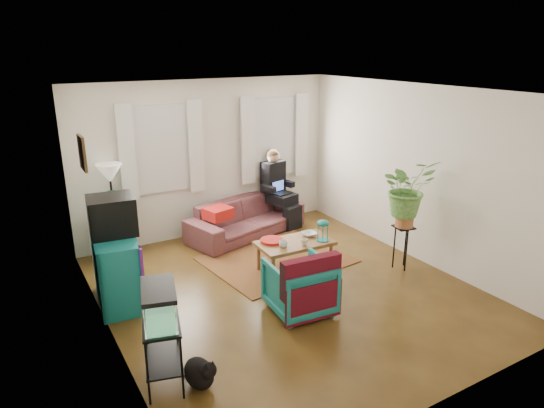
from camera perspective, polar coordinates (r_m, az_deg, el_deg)
floor at (r=6.55m, az=1.80°, el=-10.13°), size 4.50×5.00×0.01m
ceiling at (r=5.79m, az=2.06°, el=13.15°), size 4.50×5.00×0.01m
wall_back at (r=8.19m, az=-7.50°, el=5.30°), size 4.50×0.01×2.60m
wall_front at (r=4.30m, az=20.20°, el=-7.92°), size 4.50×0.01×2.60m
wall_left at (r=5.26m, az=-19.31°, el=-2.99°), size 0.01×5.00×2.60m
wall_right at (r=7.45m, az=16.74°, el=3.38°), size 0.01×5.00×2.60m
window_left at (r=7.85m, az=-12.91°, el=6.30°), size 1.08×0.04×1.38m
window_right at (r=8.68m, az=0.16°, el=7.86°), size 1.08×0.04×1.38m
curtains_left at (r=7.78m, az=-12.72°, el=6.20°), size 1.36×0.06×1.50m
curtains_right at (r=8.61m, az=0.43°, el=7.78°), size 1.36×0.06×1.50m
picture_frame at (r=5.90m, az=-21.35°, el=5.62°), size 0.04×0.32×0.40m
area_rug at (r=7.40m, az=0.58°, el=-6.59°), size 2.16×1.81×0.01m
sofa at (r=8.23m, az=-3.07°, el=-0.97°), size 2.23×1.33×0.82m
seated_person at (r=8.66m, az=0.59°, el=1.53°), size 0.67×0.75×1.24m
side_table at (r=7.84m, az=-17.90°, el=-3.08°), size 0.67×0.67×0.76m
table_lamp at (r=7.63m, az=-18.41°, el=1.88°), size 0.50×0.50×0.70m
dresser at (r=6.39m, az=-17.79°, el=-7.36°), size 0.60×1.04×0.89m
crt_tv at (r=6.23m, az=-18.32°, el=-1.27°), size 0.60×0.55×0.48m
aquarium_stand at (r=4.91m, az=-12.67°, el=-16.69°), size 0.49×0.67×0.68m
aquarium at (r=4.64m, az=-13.11°, el=-11.43°), size 0.44×0.61×0.36m
black_cat at (r=4.91m, az=-8.61°, el=-18.80°), size 0.35×0.46×0.35m
armchair at (r=5.94m, az=3.25°, el=-9.35°), size 0.77×0.73×0.73m
serape_throw at (r=5.65m, az=4.67°, el=-9.16°), size 0.75×0.23×0.60m
coffee_table at (r=7.01m, az=2.69°, el=-6.11°), size 1.10×0.64×0.45m
cup_a at (r=6.72m, az=1.34°, el=-4.72°), size 0.13×0.13×0.10m
cup_b at (r=6.79m, az=3.83°, el=-4.51°), size 0.10×0.10×0.09m
bowl at (r=7.14m, az=4.35°, el=-3.54°), size 0.22×0.22×0.05m
snack_tray at (r=6.90m, az=-0.01°, el=-4.32°), size 0.35×0.35×0.04m
birdcage at (r=6.94m, az=6.00°, el=-3.09°), size 0.18×0.18×0.31m
plant_stand at (r=7.28m, az=15.03°, el=-4.95°), size 0.32×0.32×0.65m
potted_plant at (r=7.02m, az=15.54°, el=0.85°), size 0.84×0.76×0.82m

